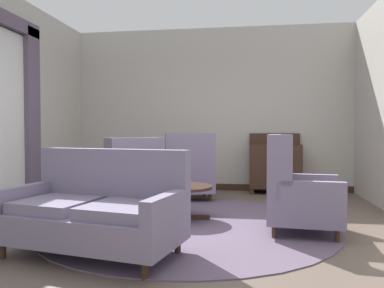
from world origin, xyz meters
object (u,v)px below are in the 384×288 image
coffee_table (182,193)px  sideboard (275,166)px  armchair_near_sideboard (295,192)px  settee (96,211)px  armchair_back_corner (189,172)px  armchair_near_window (127,179)px  porcelain_vase (178,173)px

coffee_table → sideboard: size_ratio=0.71×
coffee_table → armchair_near_sideboard: bearing=-17.1°
settee → coffee_table: bearing=80.6°
armchair_back_corner → armchair_near_window: 1.12m
porcelain_vase → sideboard: size_ratio=0.33×
porcelain_vase → armchair_near_sideboard: size_ratio=0.33×
armchair_near_sideboard → sideboard: bearing=6.1°
armchair_back_corner → settee: bearing=66.8°
porcelain_vase → armchair_near_window: 1.09m
coffee_table → armchair_near_window: 1.14m
armchair_back_corner → armchair_near_window: size_ratio=0.91×
porcelain_vase → sideboard: (1.38, 2.31, -0.09)m
porcelain_vase → armchair_near_window: bearing=145.0°
sideboard → armchair_near_window: bearing=-143.1°
settee → armchair_near_sideboard: size_ratio=1.59×
coffee_table → armchair_near_window: bearing=145.6°
settee → armchair_near_window: 2.12m
coffee_table → settee: 1.55m
armchair_back_corner → armchair_near_sideboard: 2.37m
settee → armchair_near_sideboard: armchair_near_sideboard is taller
coffee_table → armchair_near_sideboard: (1.36, -0.42, 0.11)m
porcelain_vase → settee: settee is taller
settee → armchair_near_sideboard: (1.91, 1.03, 0.07)m
coffee_table → armchair_back_corner: size_ratio=0.70×
coffee_table → sideboard: (1.32, 2.34, 0.15)m
armchair_near_window → sideboard: sideboard is taller
settee → armchair_near_window: bearing=112.0°
coffee_table → armchair_back_corner: (-0.13, 1.43, 0.11)m
settee → sideboard: bearing=75.3°
armchair_back_corner → sideboard: 1.71m
coffee_table → armchair_back_corner: armchair_back_corner is taller
armchair_near_sideboard → sideboard: armchair_near_sideboard is taller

